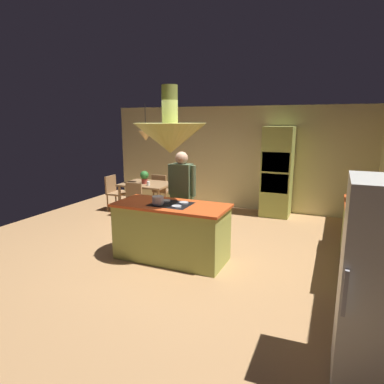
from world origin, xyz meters
TOP-DOWN VIEW (x-y plane):
  - ground at (0.00, 0.00)m, footprint 8.16×8.16m
  - wall_back at (0.00, 3.45)m, footprint 6.80×0.10m
  - kitchen_island at (0.00, -0.20)m, footprint 1.81×0.83m
  - counter_run_right at (2.84, 0.60)m, footprint 0.73×2.15m
  - oven_tower at (1.10, 3.04)m, footprint 0.66×0.62m
  - dining_table at (-1.70, 1.90)m, footprint 1.14×0.90m
  - person_at_island at (-0.13, 0.48)m, footprint 0.53×0.22m
  - range_hood at (0.00, -0.20)m, footprint 1.10×1.10m
  - pendant_light_over_table at (-1.70, 1.90)m, footprint 0.32×0.32m
  - chair_facing_island at (-1.70, 1.23)m, footprint 0.40×0.40m
  - chair_by_back_wall at (-1.70, 2.57)m, footprint 0.40×0.40m
  - chair_at_corner at (-2.65, 1.90)m, footprint 0.40×0.40m
  - potted_plant_on_table at (-1.73, 1.85)m, footprint 0.20×0.20m
  - cup_on_table at (-1.53, 1.67)m, footprint 0.07×0.07m
  - canister_flour at (2.84, 0.07)m, footprint 0.14×0.14m
  - canister_sugar at (2.84, 0.25)m, footprint 0.11×0.11m
  - canister_tea at (2.84, 0.43)m, footprint 0.11×0.11m
  - microwave_on_counter at (2.84, 1.23)m, footprint 0.46×0.36m
  - cooking_pot_on_cooktop at (-0.16, -0.33)m, footprint 0.18×0.18m

SIDE VIEW (x-z plane):
  - ground at x=0.00m, z-range 0.00..0.00m
  - kitchen_island at x=0.00m, z-range -0.01..0.93m
  - counter_run_right at x=2.84m, z-range 0.01..0.93m
  - chair_facing_island at x=-1.70m, z-range 0.07..0.94m
  - chair_by_back_wall at x=-1.70m, z-range 0.07..0.94m
  - chair_at_corner at x=-2.65m, z-range 0.07..0.94m
  - dining_table at x=-1.70m, z-range 0.28..1.04m
  - cup_on_table at x=-1.53m, z-range 0.76..0.85m
  - potted_plant_on_table at x=-1.73m, z-range 0.78..1.08m
  - person_at_island at x=-0.13m, z-range 0.13..1.80m
  - canister_sugar at x=2.84m, z-range 0.92..1.06m
  - cooking_pot_on_cooktop at x=-0.16m, z-range 0.94..1.06m
  - canister_flour at x=2.84m, z-range 0.92..1.12m
  - canister_tea at x=2.84m, z-range 0.92..1.13m
  - oven_tower at x=1.10m, z-range 0.00..2.07m
  - microwave_on_counter at x=2.84m, z-range 0.92..1.20m
  - wall_back at x=0.00m, z-range 0.00..2.55m
  - pendant_light_over_table at x=-1.70m, z-range 1.45..2.27m
  - range_hood at x=0.00m, z-range 1.47..2.47m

